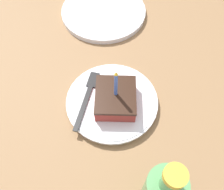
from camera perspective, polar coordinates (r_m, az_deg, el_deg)
name	(u,v)px	position (r m, az deg, el deg)	size (l,w,h in m)	color
ground_plane	(115,108)	(0.68, 0.73, -2.81)	(2.40, 2.40, 0.04)	olive
plate	(112,101)	(0.65, 0.00, -1.33)	(0.23, 0.23, 0.02)	silver
cake_slice	(114,98)	(0.62, 0.44, -0.69)	(0.11, 0.10, 0.12)	#99332D
fork	(87,96)	(0.65, -5.37, -0.17)	(0.17, 0.05, 0.00)	#262626
side_plate	(104,12)	(0.87, -1.84, 17.68)	(0.26, 0.26, 0.02)	silver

